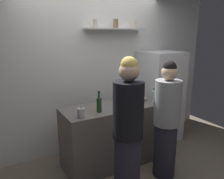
{
  "coord_description": "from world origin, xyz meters",
  "views": [
    {
      "loc": [
        -1.58,
        -2.14,
        1.92
      ],
      "look_at": [
        -0.04,
        0.54,
        1.15
      ],
      "focal_mm": 36.14,
      "sensor_mm": 36.0,
      "label": 1
    }
  ],
  "objects_px": {
    "utensil_holder": "(81,113)",
    "wine_bottle_pale_glass": "(137,100)",
    "refrigerator": "(160,96)",
    "person_grey_hoodie": "(166,122)",
    "person_blonde": "(128,133)",
    "water_bottle_plastic": "(154,97)",
    "wine_bottle_amber_glass": "(135,90)",
    "baking_pan": "(134,99)",
    "wine_bottle_green_glass": "(99,104)"
  },
  "relations": [
    {
      "from": "utensil_holder",
      "to": "wine_bottle_pale_glass",
      "type": "height_order",
      "value": "wine_bottle_pale_glass"
    },
    {
      "from": "wine_bottle_pale_glass",
      "to": "water_bottle_plastic",
      "type": "height_order",
      "value": "wine_bottle_pale_glass"
    },
    {
      "from": "utensil_holder",
      "to": "person_grey_hoodie",
      "type": "height_order",
      "value": "person_grey_hoodie"
    },
    {
      "from": "wine_bottle_green_glass",
      "to": "person_blonde",
      "type": "bearing_deg",
      "value": -86.91
    },
    {
      "from": "refrigerator",
      "to": "water_bottle_plastic",
      "type": "relative_size",
      "value": 6.46
    },
    {
      "from": "refrigerator",
      "to": "wine_bottle_green_glass",
      "type": "distance_m",
      "value": 1.52
    },
    {
      "from": "water_bottle_plastic",
      "to": "refrigerator",
      "type": "bearing_deg",
      "value": 42.47
    },
    {
      "from": "water_bottle_plastic",
      "to": "utensil_holder",
      "type": "bearing_deg",
      "value": 178.2
    },
    {
      "from": "baking_pan",
      "to": "wine_bottle_green_glass",
      "type": "xyz_separation_m",
      "value": [
        -0.7,
        -0.18,
        0.08
      ]
    },
    {
      "from": "wine_bottle_pale_glass",
      "to": "wine_bottle_amber_glass",
      "type": "relative_size",
      "value": 1.09
    },
    {
      "from": "utensil_holder",
      "to": "wine_bottle_amber_glass",
      "type": "relative_size",
      "value": 0.71
    },
    {
      "from": "utensil_holder",
      "to": "wine_bottle_amber_glass",
      "type": "height_order",
      "value": "wine_bottle_amber_glass"
    },
    {
      "from": "water_bottle_plastic",
      "to": "baking_pan",
      "type": "bearing_deg",
      "value": 115.78
    },
    {
      "from": "refrigerator",
      "to": "person_grey_hoodie",
      "type": "bearing_deg",
      "value": -127.1
    },
    {
      "from": "wine_bottle_pale_glass",
      "to": "wine_bottle_green_glass",
      "type": "relative_size",
      "value": 1.14
    },
    {
      "from": "wine_bottle_pale_glass",
      "to": "wine_bottle_amber_glass",
      "type": "distance_m",
      "value": 0.58
    },
    {
      "from": "baking_pan",
      "to": "person_blonde",
      "type": "height_order",
      "value": "person_blonde"
    },
    {
      "from": "refrigerator",
      "to": "wine_bottle_pale_glass",
      "type": "xyz_separation_m",
      "value": [
        -0.91,
        -0.54,
        0.21
      ]
    },
    {
      "from": "utensil_holder",
      "to": "water_bottle_plastic",
      "type": "distance_m",
      "value": 1.14
    },
    {
      "from": "utensil_holder",
      "to": "wine_bottle_pale_glass",
      "type": "xyz_separation_m",
      "value": [
        0.83,
        -0.03,
        0.06
      ]
    },
    {
      "from": "refrigerator",
      "to": "person_grey_hoodie",
      "type": "distance_m",
      "value": 1.17
    },
    {
      "from": "baking_pan",
      "to": "water_bottle_plastic",
      "type": "bearing_deg",
      "value": -64.22
    },
    {
      "from": "utensil_holder",
      "to": "wine_bottle_green_glass",
      "type": "relative_size",
      "value": 0.74
    },
    {
      "from": "utensil_holder",
      "to": "wine_bottle_green_glass",
      "type": "xyz_separation_m",
      "value": [
        0.29,
        0.08,
        0.04
      ]
    },
    {
      "from": "baking_pan",
      "to": "wine_bottle_pale_glass",
      "type": "relative_size",
      "value": 1.04
    },
    {
      "from": "baking_pan",
      "to": "person_blonde",
      "type": "distance_m",
      "value": 1.06
    },
    {
      "from": "baking_pan",
      "to": "person_blonde",
      "type": "bearing_deg",
      "value": -129.19
    },
    {
      "from": "baking_pan",
      "to": "wine_bottle_pale_glass",
      "type": "xyz_separation_m",
      "value": [
        -0.17,
        -0.29,
        0.1
      ]
    },
    {
      "from": "baking_pan",
      "to": "water_bottle_plastic",
      "type": "height_order",
      "value": "water_bottle_plastic"
    },
    {
      "from": "person_grey_hoodie",
      "to": "utensil_holder",
      "type": "bearing_deg",
      "value": -11.28
    },
    {
      "from": "utensil_holder",
      "to": "person_blonde",
      "type": "distance_m",
      "value": 0.66
    },
    {
      "from": "wine_bottle_green_glass",
      "to": "wine_bottle_amber_glass",
      "type": "bearing_deg",
      "value": 24.02
    },
    {
      "from": "utensil_holder",
      "to": "person_grey_hoodie",
      "type": "distance_m",
      "value": 1.13
    },
    {
      "from": "wine_bottle_green_glass",
      "to": "person_blonde",
      "type": "distance_m",
      "value": 0.66
    },
    {
      "from": "baking_pan",
      "to": "wine_bottle_amber_glass",
      "type": "bearing_deg",
      "value": 54.14
    },
    {
      "from": "baking_pan",
      "to": "water_bottle_plastic",
      "type": "xyz_separation_m",
      "value": [
        0.14,
        -0.3,
        0.09
      ]
    },
    {
      "from": "wine_bottle_pale_glass",
      "to": "person_blonde",
      "type": "bearing_deg",
      "value": -133.5
    },
    {
      "from": "refrigerator",
      "to": "person_grey_hoodie",
      "type": "relative_size",
      "value": 1.01
    },
    {
      "from": "wine_bottle_amber_glass",
      "to": "person_grey_hoodie",
      "type": "xyz_separation_m",
      "value": [
        -0.11,
        -0.88,
        -0.22
      ]
    },
    {
      "from": "refrigerator",
      "to": "wine_bottle_green_glass",
      "type": "height_order",
      "value": "refrigerator"
    },
    {
      "from": "wine_bottle_green_glass",
      "to": "wine_bottle_amber_glass",
      "type": "xyz_separation_m",
      "value": [
        0.85,
        0.38,
        0.0
      ]
    },
    {
      "from": "wine_bottle_amber_glass",
      "to": "person_blonde",
      "type": "height_order",
      "value": "person_blonde"
    },
    {
      "from": "wine_bottle_pale_glass",
      "to": "wine_bottle_green_glass",
      "type": "height_order",
      "value": "wine_bottle_pale_glass"
    },
    {
      "from": "refrigerator",
      "to": "person_grey_hoodie",
      "type": "height_order",
      "value": "refrigerator"
    },
    {
      "from": "baking_pan",
      "to": "wine_bottle_green_glass",
      "type": "distance_m",
      "value": 0.73
    },
    {
      "from": "refrigerator",
      "to": "wine_bottle_pale_glass",
      "type": "distance_m",
      "value": 1.08
    },
    {
      "from": "refrigerator",
      "to": "person_blonde",
      "type": "bearing_deg",
      "value": -142.76
    },
    {
      "from": "person_grey_hoodie",
      "to": "baking_pan",
      "type": "bearing_deg",
      "value": -76.04
    },
    {
      "from": "wine_bottle_pale_glass",
      "to": "person_grey_hoodie",
      "type": "distance_m",
      "value": 0.5
    },
    {
      "from": "wine_bottle_green_glass",
      "to": "water_bottle_plastic",
      "type": "bearing_deg",
      "value": -7.78
    }
  ]
}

